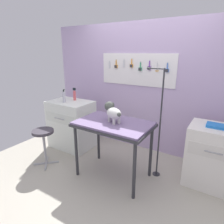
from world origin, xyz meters
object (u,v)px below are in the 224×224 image
(grooming_table, at_px, (113,128))
(cabinet_right, at_px, (213,156))
(grooming_arm, at_px, (159,129))
(dog, at_px, (113,112))
(stool, at_px, (43,137))
(counter_left, at_px, (71,124))
(spray_bottle_short, at_px, (64,97))

(grooming_table, height_order, cabinet_right, same)
(grooming_arm, bearing_deg, grooming_table, -146.50)
(dog, distance_m, stool, 1.25)
(counter_left, height_order, spray_bottle_short, spray_bottle_short)
(counter_left, bearing_deg, cabinet_right, 3.86)
(dog, relative_size, counter_left, 0.40)
(cabinet_right, bearing_deg, grooming_table, -156.14)
(grooming_arm, distance_m, dog, 0.71)
(counter_left, distance_m, spray_bottle_short, 0.57)
(grooming_arm, relative_size, dog, 4.42)
(cabinet_right, height_order, spray_bottle_short, spray_bottle_short)
(grooming_arm, relative_size, stool, 2.63)
(counter_left, relative_size, spray_bottle_short, 3.75)
(grooming_arm, bearing_deg, stool, -157.38)
(spray_bottle_short, bearing_deg, stool, -79.19)
(grooming_table, height_order, counter_left, counter_left)
(stool, bearing_deg, counter_left, 96.15)
(spray_bottle_short, bearing_deg, dog, -12.72)
(dog, relative_size, spray_bottle_short, 1.48)
(spray_bottle_short, bearing_deg, counter_left, 69.00)
(dog, bearing_deg, spray_bottle_short, 167.28)
(counter_left, bearing_deg, dog, -17.91)
(grooming_arm, height_order, stool, grooming_arm)
(dog, xyz_separation_m, spray_bottle_short, (-1.21, 0.27, 0.01))
(grooming_arm, xyz_separation_m, cabinet_right, (0.72, 0.20, -0.31))
(stool, bearing_deg, spray_bottle_short, 100.81)
(dog, distance_m, cabinet_right, 1.51)
(grooming_table, bearing_deg, dog, 149.59)
(cabinet_right, distance_m, spray_bottle_short, 2.57)
(dog, bearing_deg, stool, -162.36)
(grooming_table, relative_size, cabinet_right, 1.24)
(cabinet_right, distance_m, stool, 2.53)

